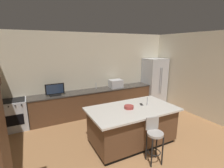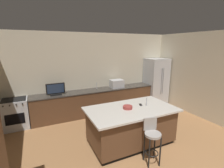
# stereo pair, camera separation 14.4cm
# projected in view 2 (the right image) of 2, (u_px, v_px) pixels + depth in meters

# --- Properties ---
(wall_back) EXTENTS (6.63, 0.12, 2.89)m
(wall_back) POSITION_uv_depth(u_px,v_px,m) (94.00, 73.00, 6.15)
(wall_back) COLOR beige
(wall_back) RESTS_ON ground_plane
(wall_right) EXTENTS (0.12, 5.40, 2.89)m
(wall_right) POSITION_uv_depth(u_px,v_px,m) (213.00, 78.00, 5.25)
(wall_right) COLOR beige
(wall_right) RESTS_ON ground_plane
(counter_back) EXTENTS (4.43, 0.62, 0.89)m
(counter_back) POSITION_uv_depth(u_px,v_px,m) (97.00, 101.00, 6.02)
(counter_back) COLOR brown
(counter_back) RESTS_ON ground_plane
(kitchen_island) EXTENTS (2.19, 1.25, 0.93)m
(kitchen_island) POSITION_uv_depth(u_px,v_px,m) (131.00, 125.00, 4.17)
(kitchen_island) COLOR black
(kitchen_island) RESTS_ON ground_plane
(refrigerator) EXTENTS (0.86, 0.76, 1.92)m
(refrigerator) POSITION_uv_depth(u_px,v_px,m) (156.00, 81.00, 6.95)
(refrigerator) COLOR #B7BABF
(refrigerator) RESTS_ON ground_plane
(range_oven) EXTENTS (0.71, 0.63, 0.91)m
(range_oven) POSITION_uv_depth(u_px,v_px,m) (16.00, 114.00, 4.94)
(range_oven) COLOR #B7BABF
(range_oven) RESTS_ON ground_plane
(microwave) EXTENTS (0.48, 0.36, 0.29)m
(microwave) POSITION_uv_depth(u_px,v_px,m) (117.00, 84.00, 6.22)
(microwave) COLOR #B7BABF
(microwave) RESTS_ON counter_back
(tv_monitor) EXTENTS (0.58, 0.16, 0.39)m
(tv_monitor) POSITION_uv_depth(u_px,v_px,m) (56.00, 90.00, 5.25)
(tv_monitor) COLOR black
(tv_monitor) RESTS_ON counter_back
(sink_faucet_back) EXTENTS (0.02, 0.02, 0.24)m
(sink_faucet_back) POSITION_uv_depth(u_px,v_px,m) (97.00, 86.00, 6.00)
(sink_faucet_back) COLOR #B2B2B7
(sink_faucet_back) RESTS_ON counter_back
(sink_faucet_island) EXTENTS (0.02, 0.02, 0.22)m
(sink_faucet_island) POSITION_uv_depth(u_px,v_px,m) (147.00, 102.00, 4.23)
(sink_faucet_island) COLOR #B2B2B7
(sink_faucet_island) RESTS_ON kitchen_island
(bar_stool_center) EXTENTS (0.35, 0.36, 0.98)m
(bar_stool_center) POSITION_uv_depth(u_px,v_px,m) (152.00, 137.00, 3.43)
(bar_stool_center) COLOR gray
(bar_stool_center) RESTS_ON ground_plane
(fruit_bowl) EXTENTS (0.23, 0.23, 0.07)m
(fruit_bowl) POSITION_uv_depth(u_px,v_px,m) (128.00, 107.00, 4.05)
(fruit_bowl) COLOR #993833
(fruit_bowl) RESTS_ON kitchen_island
(cell_phone) EXTENTS (0.13, 0.17, 0.01)m
(cell_phone) POSITION_uv_depth(u_px,v_px,m) (141.00, 105.00, 4.31)
(cell_phone) COLOR black
(cell_phone) RESTS_ON kitchen_island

